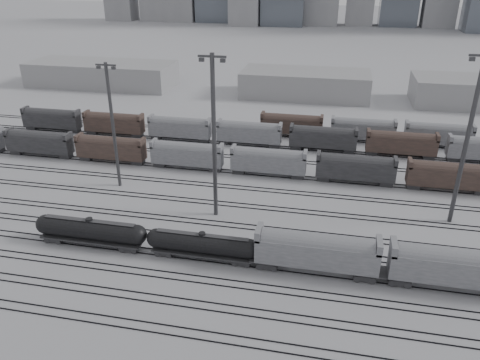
% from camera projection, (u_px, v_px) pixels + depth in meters
% --- Properties ---
extents(ground, '(900.00, 900.00, 0.00)m').
position_uv_depth(ground, '(180.00, 259.00, 67.76)').
color(ground, silver).
rests_on(ground, ground).
extents(tracks, '(220.00, 71.50, 0.16)m').
position_uv_depth(tracks, '(211.00, 204.00, 83.23)').
color(tracks, black).
rests_on(tracks, ground).
extents(tank_car_a, '(17.87, 2.98, 4.42)m').
position_uv_depth(tank_car_a, '(91.00, 230.00, 70.23)').
color(tank_car_a, black).
rests_on(tank_car_a, ground).
extents(tank_car_b, '(16.81, 2.80, 4.15)m').
position_uv_depth(tank_car_b, '(202.00, 244.00, 67.02)').
color(tank_car_b, black).
rests_on(tank_car_b, ground).
extents(hopper_car_a, '(16.78, 3.33, 6.00)m').
position_uv_depth(hopper_car_a, '(317.00, 250.00, 63.43)').
color(hopper_car_a, black).
rests_on(hopper_car_a, ground).
extents(hopper_car_b, '(16.83, 3.34, 6.02)m').
position_uv_depth(hopper_car_b, '(457.00, 266.00, 60.08)').
color(hopper_car_b, black).
rests_on(hopper_car_b, ground).
extents(light_mast_b, '(3.76, 0.60, 23.51)m').
position_uv_depth(light_mast_b, '(113.00, 124.00, 84.96)').
color(light_mast_b, '#3D3D3F').
rests_on(light_mast_b, ground).
extents(light_mast_c, '(4.33, 0.69, 27.08)m').
position_uv_depth(light_mast_c, '(214.00, 135.00, 73.82)').
color(light_mast_c, '#3D3D3F').
rests_on(light_mast_c, ground).
extents(light_mast_d, '(4.42, 0.71, 27.64)m').
position_uv_depth(light_mast_d, '(467.00, 138.00, 71.52)').
color(light_mast_d, '#3D3D3F').
rests_on(light_mast_d, ground).
extents(bg_string_near, '(151.00, 3.00, 5.60)m').
position_uv_depth(bg_string_near, '(268.00, 162.00, 93.43)').
color(bg_string_near, gray).
rests_on(bg_string_near, ground).
extents(bg_string_mid, '(151.00, 3.00, 5.60)m').
position_uv_depth(bg_string_mid, '(323.00, 139.00, 105.73)').
color(bg_string_mid, black).
rests_on(bg_string_mid, ground).
extents(bg_string_far, '(66.00, 3.00, 5.60)m').
position_uv_depth(bg_string_far, '(400.00, 133.00, 109.54)').
color(bg_string_far, '#513B33').
rests_on(bg_string_far, ground).
extents(warehouse_left, '(50.00, 18.00, 8.00)m').
position_uv_depth(warehouse_left, '(102.00, 74.00, 161.51)').
color(warehouse_left, gray).
rests_on(warehouse_left, ground).
extents(warehouse_mid, '(40.00, 18.00, 8.00)m').
position_uv_depth(warehouse_mid, '(305.00, 84.00, 148.38)').
color(warehouse_mid, gray).
rests_on(warehouse_mid, ground).
extents(warehouse_right, '(35.00, 18.00, 8.00)m').
position_uv_depth(warehouse_right, '(474.00, 92.00, 139.00)').
color(warehouse_right, gray).
rests_on(warehouse_right, ground).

